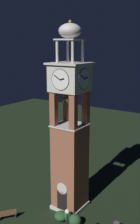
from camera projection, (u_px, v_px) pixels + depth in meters
ground at (70, 206)px, 26.78m from camera, size 80.00×80.00×0.00m
clock_tower at (70, 138)px, 25.06m from camera, size 3.23×3.23×17.46m
park_bench at (7, 214)px, 24.73m from camera, size 1.33×1.54×0.95m
shrub_near_entry at (75, 220)px, 23.81m from camera, size 1.10×1.10×1.08m
shrub_left_of_tower at (61, 216)px, 24.61m from camera, size 1.19×1.19×0.81m
shrub_behind_bench at (68, 216)px, 24.42m from camera, size 0.70×0.70×1.07m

